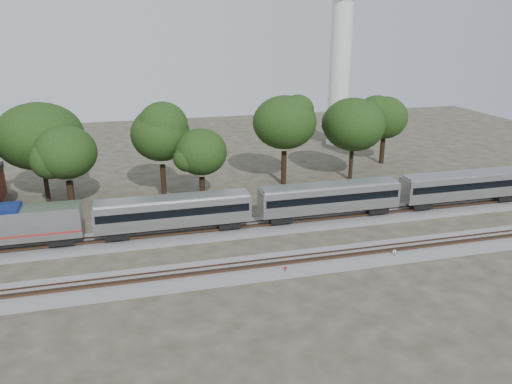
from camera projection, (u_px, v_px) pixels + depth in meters
ground at (262, 251)px, 52.99m from camera, size 160.00×160.00×0.00m
track_far at (249, 228)px, 58.42m from camera, size 160.00×5.00×0.73m
track_near at (273, 266)px, 49.26m from camera, size 160.00×5.00×0.73m
train at (465, 185)px, 64.31m from camera, size 126.82×3.09×4.55m
switch_stand_red at (285, 270)px, 47.72m from camera, size 0.28×0.09×0.90m
switch_stand_white at (394, 253)px, 50.95m from camera, size 0.32×0.14×1.04m
switch_lever at (354, 263)px, 49.99m from camera, size 0.57×0.45×0.30m
tree_1 at (40, 136)px, 64.47m from camera, size 9.22×9.22×13.00m
tree_2 at (66, 153)px, 60.82m from camera, size 8.11×8.11×11.44m
tree_3 at (161, 134)px, 65.65m from camera, size 9.23×9.23×13.02m
tree_4 at (201, 152)px, 63.54m from camera, size 7.50×7.50×10.57m
tree_5 at (285, 123)px, 71.89m from camera, size 9.51×9.51×13.40m
tree_6 at (353, 125)px, 74.38m from camera, size 8.74×8.74×12.32m
tree_7 at (385, 118)px, 83.63m from camera, size 8.02×8.02×11.30m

